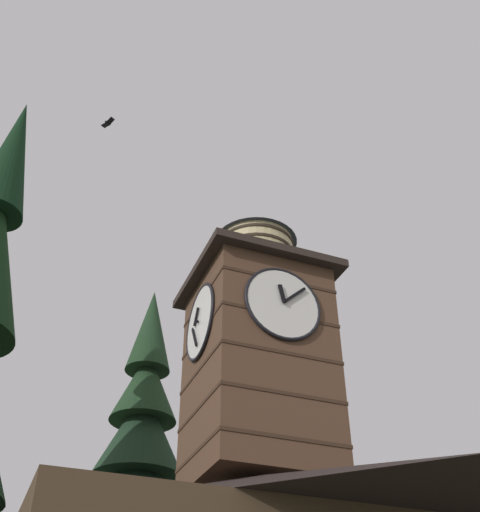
% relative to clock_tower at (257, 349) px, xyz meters
% --- Properties ---
extents(clock_tower, '(4.26, 4.26, 9.10)m').
position_rel_clock_tower_xyz_m(clock_tower, '(0.00, 0.00, 0.00)').
color(clock_tower, brown).
rests_on(clock_tower, building_main).
extents(flying_bird_high, '(0.39, 0.58, 0.13)m').
position_rel_clock_tower_xyz_m(flying_bird_high, '(5.43, 0.16, 7.42)').
color(flying_bird_high, black).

